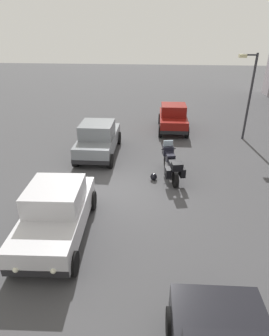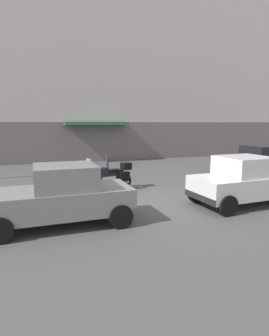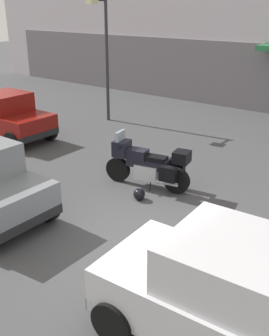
% 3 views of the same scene
% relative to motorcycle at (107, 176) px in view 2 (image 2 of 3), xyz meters
% --- Properties ---
extents(ground_plane, '(80.00, 80.00, 0.00)m').
position_rel_motorcycle_xyz_m(ground_plane, '(1.30, -2.01, -0.62)').
color(ground_plane, '#424244').
extents(building_facade_rear, '(38.19, 3.40, 13.77)m').
position_rel_motorcycle_xyz_m(building_facade_rear, '(1.30, 10.28, 6.21)').
color(building_facade_rear, '#B2A8B2').
rests_on(building_facade_rear, ground).
extents(motorcycle, '(2.24, 0.97, 1.36)m').
position_rel_motorcycle_xyz_m(motorcycle, '(0.00, 0.00, 0.00)').
color(motorcycle, black).
rests_on(motorcycle, ground).
extents(helmet, '(0.28, 0.28, 0.28)m').
position_rel_motorcycle_xyz_m(helmet, '(0.26, -0.71, -0.48)').
color(helmet, black).
rests_on(helmet, ground).
extents(car_hatchback_near, '(3.89, 1.81, 1.64)m').
position_rel_motorcycle_xyz_m(car_hatchback_near, '(-2.12, -3.47, 0.19)').
color(car_hatchback_near, slate).
rests_on(car_hatchback_near, ground).
extents(car_sedan_far, '(4.62, 2.03, 1.56)m').
position_rel_motorcycle_xyz_m(car_sedan_far, '(8.59, 0.72, 0.16)').
color(car_sedan_far, black).
rests_on(car_sedan_far, ground).
extents(car_wagon_end, '(3.94, 1.96, 1.64)m').
position_rel_motorcycle_xyz_m(car_wagon_end, '(3.95, -3.48, 0.19)').
color(car_wagon_end, silver).
rests_on(car_wagon_end, ground).
extents(bollard_curbside, '(0.16, 0.16, 0.85)m').
position_rel_motorcycle_xyz_m(bollard_curbside, '(1.29, 5.27, -0.17)').
color(bollard_curbside, '#333338').
rests_on(bollard_curbside, ground).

